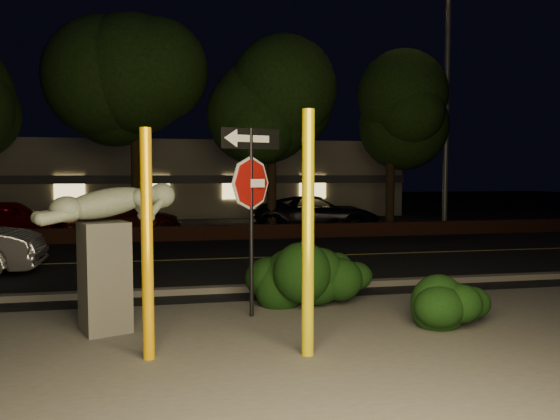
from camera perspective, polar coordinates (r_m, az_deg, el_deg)
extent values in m
plane|color=black|center=(17.75, -7.19, -3.63)|extent=(90.00, 90.00, 0.00)
cube|color=#4C4944|center=(7.06, -0.40, -15.12)|extent=(14.00, 6.00, 0.02)
cube|color=black|center=(14.79, -6.34, -5.11)|extent=(80.00, 8.00, 0.01)
cube|color=#B39C47|center=(14.79, -6.34, -5.06)|extent=(80.00, 0.12, 0.00)
cube|color=#4C4944|center=(10.77, -4.40, -8.19)|extent=(80.00, 0.25, 0.12)
cube|color=#442116|center=(19.01, -7.49, -2.38)|extent=(40.00, 0.35, 0.50)
cube|color=black|center=(24.70, -8.39, -1.52)|extent=(40.00, 12.00, 0.01)
cube|color=#6D6657|center=(32.58, -9.16, 3.28)|extent=(22.00, 10.00, 4.00)
cube|color=#333338|center=(27.49, -8.75, 3.18)|extent=(22.00, 0.20, 0.40)
cube|color=#FFD87F|center=(27.92, -21.15, 2.16)|extent=(1.40, 0.08, 1.20)
cube|color=#FFD87F|center=(27.52, -12.91, 2.30)|extent=(1.40, 0.08, 1.20)
cube|color=#FFD87F|center=(27.71, -4.60, 2.39)|extent=(1.40, 0.08, 1.20)
cube|color=#FFD87F|center=(28.46, 3.43, 2.44)|extent=(1.40, 0.08, 1.20)
cylinder|color=black|center=(20.79, -14.80, 3.24)|extent=(0.36, 0.36, 4.25)
ellipsoid|color=black|center=(21.13, -14.99, 14.00)|extent=(5.20, 5.20, 4.68)
cylinder|color=black|center=(20.70, -0.89, 3.02)|extent=(0.36, 0.36, 4.00)
ellipsoid|color=black|center=(20.97, -0.90, 13.12)|extent=(4.80, 4.80, 4.32)
cylinder|color=black|center=(22.63, 11.44, 2.89)|extent=(0.36, 0.36, 3.90)
ellipsoid|color=black|center=(22.84, 11.56, 11.67)|extent=(4.40, 4.40, 3.96)
cylinder|color=#FFB305|center=(6.84, -13.71, -3.64)|extent=(0.14, 0.14, 2.86)
cylinder|color=yellow|center=(6.79, 2.94, -2.57)|extent=(0.15, 0.15, 3.10)
cylinder|color=black|center=(8.66, -3.02, -1.46)|extent=(0.06, 0.06, 3.01)
cube|color=white|center=(8.62, -3.04, 2.82)|extent=(0.44, 0.18, 0.13)
cube|color=black|center=(8.64, -3.05, 7.46)|extent=(0.98, 0.35, 0.32)
cube|color=white|center=(8.64, -3.05, 7.46)|extent=(0.62, 0.23, 0.13)
cube|color=#4C4944|center=(8.31, -17.85, -6.73)|extent=(0.81, 0.81, 1.61)
sphere|color=#606B5A|center=(8.45, -12.25, 1.50)|extent=(0.38, 0.38, 0.38)
ellipsoid|color=black|center=(9.42, 2.72, -6.74)|extent=(2.38, 1.49, 1.15)
ellipsoid|color=black|center=(9.53, 4.62, -6.46)|extent=(2.01, 1.36, 1.20)
ellipsoid|color=black|center=(8.56, 17.35, -8.70)|extent=(1.38, 0.88, 0.95)
cylinder|color=#505055|center=(23.56, 17.05, 11.33)|extent=(0.22, 0.22, 10.87)
imported|color=maroon|center=(23.01, -26.36, -0.64)|extent=(3.93, 1.72, 1.32)
imported|color=#441008|center=(20.89, -16.25, -0.84)|extent=(4.84, 3.29, 1.30)
imported|color=black|center=(21.82, 3.79, -0.36)|extent=(5.38, 3.18, 1.40)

